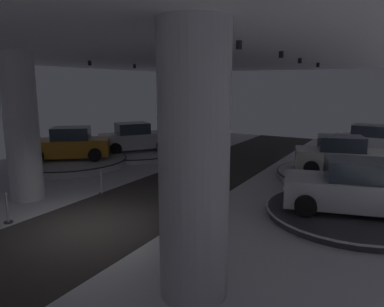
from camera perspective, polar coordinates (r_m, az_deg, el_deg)
The scene contains 19 objects.
ground at distance 11.47m, azimuth -16.20°, elevation -11.51°, with size 24.00×44.00×0.06m.
ceiling_with_spotlights at distance 10.70m, azimuth -17.89°, elevation 17.29°, with size 24.00×44.00×0.39m.
column_right at distance 6.90m, azimuth 0.32°, elevation -1.90°, with size 1.41×1.41×5.50m.
column_left at distance 14.47m, azimuth -25.99°, elevation 3.83°, with size 1.21×1.21×5.50m.
display_platform_deep_left at distance 26.91m, azimuth -1.55°, elevation 2.21°, with size 5.68×5.68×0.24m.
pickup_truck_deep_left at distance 26.46m, azimuth -1.37°, elevation 4.33°, with size 5.32×5.14×2.30m.
display_platform_mid_left at distance 20.20m, azimuth -19.24°, elevation -1.22°, with size 6.09×6.09×0.37m.
display_car_mid_left at distance 20.03m, azimuth -19.32°, elevation 1.38°, with size 4.38×4.08×1.71m.
display_platform_mid_right at distance 12.84m, azimuth 24.12°, elevation -8.83°, with size 5.35×5.35×0.24m.
display_car_mid_right at distance 12.59m, azimuth 24.57°, elevation -5.09°, with size 4.53×3.07×1.71m.
display_platform_far_left at distance 22.23m, azimuth -9.21°, elevation 0.24°, with size 5.95×5.95×0.30m.
display_car_far_left at distance 22.07m, azimuth -9.36°, elevation 2.52°, with size 3.89×4.47×1.71m.
display_platform_far_right at distance 17.59m, azimuth 23.20°, elevation -3.37°, with size 5.85×5.85×0.32m.
display_car_far_right at distance 17.39m, azimuth 23.33°, elevation -0.47°, with size 4.53×3.08×1.71m.
display_platform_deep_right at distance 23.55m, azimuth 27.06°, elevation -0.28°, with size 5.27×5.27×0.26m.
display_car_deep_right at distance 23.42m, azimuth 27.18°, elevation 1.84°, with size 4.30×2.35×1.71m.
visitor_walking_near at distance 19.17m, azimuth 0.05°, elevation 0.91°, with size 0.32×0.32×1.59m.
stanchion_a at distance 14.50m, azimuth -14.51°, elevation -4.99°, with size 0.28×0.28×1.01m.
stanchion_b at distance 12.63m, azimuth -27.86°, elevation -8.37°, with size 0.28×0.28×1.01m.
Camera 1 is at (7.83, -7.18, 4.30)m, focal length 32.75 mm.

